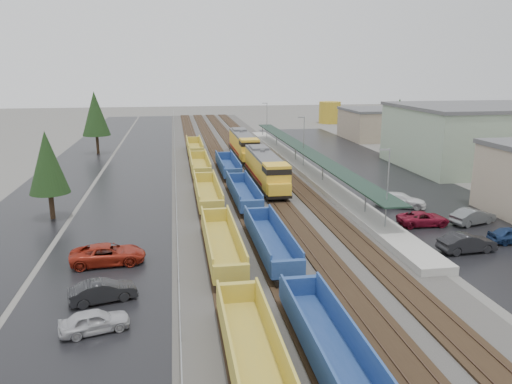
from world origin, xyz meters
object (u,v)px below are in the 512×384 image
Objects in this scene: locomotive_lead at (266,169)px; well_string_blue at (270,242)px; locomotive_trail at (243,145)px; parked_car_east_a at (467,243)px; parked_car_west_b at (103,291)px; parked_car_west_c at (108,254)px; well_string_yellow at (213,215)px; parked_car_west_a at (94,321)px; storage_tank at (330,112)px; parked_car_east_b at (423,219)px; parked_car_east_e at (473,217)px; parked_car_east_c at (400,200)px.

locomotive_lead reaches higher than well_string_blue.
locomotive_trail is 48.51m from parked_car_east_a.
parked_car_west_b is at bearing -118.47° from locomotive_lead.
parked_car_west_c reaches higher than parked_car_east_a.
well_string_yellow is at bearing -117.50° from locomotive_lead.
well_string_yellow is 24.71× the size of parked_car_west_a.
parked_car_west_b is 6.63m from parked_car_west_c.
parked_car_east_b is at bearing -101.79° from storage_tank.
parked_car_west_b is (-12.47, -6.62, -0.39)m from well_string_blue.
well_string_blue reaches higher than parked_car_west_c.
parked_car_west_b reaches higher than parked_car_west_a.
parked_car_east_a reaches higher than parked_car_west_a.
well_string_blue is at bearing 86.23° from parked_car_east_e.
well_string_yellow is 20.40× the size of parked_car_east_a.
well_string_blue is at bearing -64.48° from well_string_yellow.
parked_car_east_c is (16.89, 11.70, -0.32)m from well_string_blue.
locomotive_trail is 3.25× the size of storage_tank.
parked_car_east_c is (20.89, 3.32, -0.34)m from well_string_yellow.
parked_car_west_b is at bearing 179.23° from parked_car_west_c.
parked_car_east_a is at bearing -98.80° from parked_car_west_c.
locomotive_lead is at bearing 70.88° from parked_car_east_c.
parked_car_east_a is (12.31, -46.90, -1.52)m from locomotive_trail.
locomotive_trail reaches higher than well_string_blue.
well_string_yellow is 17.18× the size of parked_car_west_c.
parked_car_east_e is (4.31, -6.94, -0.01)m from parked_car_east_c.
locomotive_trail is 3.95× the size of parked_car_east_a.
parked_car_east_a is at bearing -64.58° from locomotive_lead.
locomotive_trail is 0.24× the size of well_string_blue.
parked_car_east_e is at bearing -86.63° from parked_car_west_c.
parked_car_east_b is at bearing -72.91° from locomotive_trail.
locomotive_lead is 0.19× the size of well_string_yellow.
parked_car_west_c is (-16.91, -44.75, -1.52)m from locomotive_trail.
locomotive_lead is 77.78m from storage_tank.
well_string_blue is 19.79× the size of parked_car_west_a.
locomotive_lead reaches higher than parked_car_east_e.
parked_car_east_e is at bearing -92.73° from parked_car_east_b.
locomotive_lead is 25.66m from parked_car_east_e.
locomotive_lead is at bearing 80.44° from well_string_blue.
parked_car_west_a is at bearing 120.38° from parked_car_east_b.
locomotive_lead is 34.58m from parked_car_west_b.
well_string_blue is at bearing 109.22° from parked_car_east_b.
parked_car_east_b is at bearing -3.31° from parked_car_east_a.
parked_car_west_c is at bearing 101.61° from parked_car_east_b.
parked_car_east_e is (17.19, -39.99, -1.53)m from locomotive_trail.
storage_tank is (30.96, 71.36, 0.62)m from locomotive_lead.
parked_car_east_c is at bearing 9.04° from well_string_yellow.
parked_car_west_c is 29.30m from parked_car_east_a.
parked_car_west_c is 1.15× the size of parked_car_east_b.
locomotive_trail is at bearing -25.28° from parked_car_west_c.
parked_car_east_a is 7.30m from parked_car_east_b.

